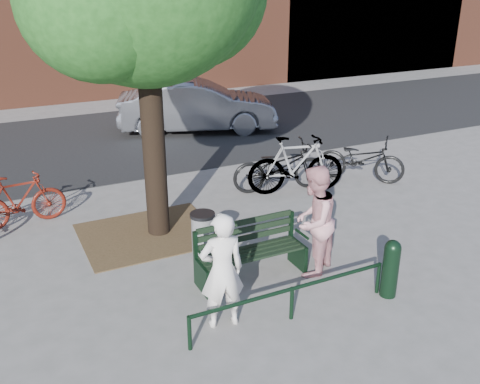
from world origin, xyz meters
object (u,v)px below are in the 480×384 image
person_left (222,271)px  bicycle_c (280,167)px  person_right (314,221)px  parked_car (197,106)px  park_bench (249,249)px  bollard (391,266)px  litter_bin (203,236)px

person_left → bicycle_c: (3.15, 3.93, -0.27)m
person_right → parked_car: size_ratio=0.38×
park_bench → person_right: person_right is taller
parked_car → person_left: bearing=179.5°
bollard → bicycle_c: (0.65, 4.37, 0.06)m
bollard → bicycle_c: bicycle_c is taller
person_right → bicycle_c: size_ratio=0.85×
park_bench → bollard: park_bench is taller
person_left → parked_car: 9.87m
person_right → bollard: 1.33m
bollard → bicycle_c: bearing=81.5°
park_bench → litter_bin: bearing=119.0°
park_bench → litter_bin: size_ratio=2.06×
person_left → bollard: size_ratio=1.81×
person_right → litter_bin: bearing=-73.2°
parked_car → park_bench: bearing=-177.1°
person_right → litter_bin: size_ratio=2.11×
bicycle_c → litter_bin: bearing=140.5°
park_bench → person_left: person_left is taller
park_bench → person_left: (-0.90, -0.96, 0.35)m
person_left → person_right: (1.85, 0.64, 0.07)m
bicycle_c → parked_car: parked_car is taller
person_left → litter_bin: 1.87m
person_left → parked_car: size_ratio=0.35×
park_bench → litter_bin: (-0.45, 0.81, -0.05)m
person_right → bicycle_c: (1.30, 3.29, -0.34)m
bollard → parked_car: size_ratio=0.19×
person_right → litter_bin: person_right is taller
park_bench → person_right: 1.08m
bollard → bicycle_c: size_ratio=0.43×
person_left → litter_bin: size_ratio=1.96×
bicycle_c → parked_car: size_ratio=0.45×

